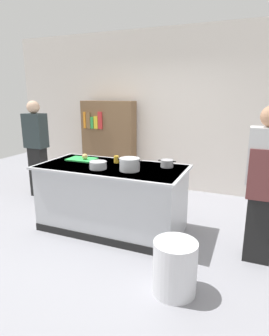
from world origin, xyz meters
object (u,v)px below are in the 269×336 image
(sauce_pan, at_px, (167,163))
(person_chef, at_px, (264,183))
(onion, at_px, (85,157))
(juice_cup, at_px, (116,159))
(stock_pot, at_px, (130,164))
(bookshelf, at_px, (109,144))
(mixing_bowl, at_px, (98,165))
(trash_bin, at_px, (175,267))
(person_guest, at_px, (37,147))

(sauce_pan, xyz_separation_m, person_chef, (1.16, -0.30, -0.03))
(onion, height_order, juice_cup, onion)
(stock_pot, distance_m, bookshelf, 2.32)
(mixing_bowl, bearing_deg, juice_cup, 79.03)
(mixing_bowl, distance_m, trash_bin, 1.60)
(person_chef, bearing_deg, juice_cup, 68.17)
(mixing_bowl, xyz_separation_m, person_chef, (1.94, 0.12, -0.03))
(stock_pot, height_order, person_guest, person_guest)
(stock_pot, bearing_deg, onion, 162.70)
(mixing_bowl, xyz_separation_m, trash_bin, (1.23, -0.76, -0.69))
(juice_cup, height_order, person_guest, person_guest)
(sauce_pan, relative_size, bookshelf, 0.14)
(juice_cup, xyz_separation_m, person_guest, (-1.84, 0.52, -0.04))
(mixing_bowl, distance_m, juice_cup, 0.38)
(juice_cup, bearing_deg, onion, -174.05)
(bookshelf, bearing_deg, person_guest, -128.52)
(stock_pot, xyz_separation_m, trash_bin, (0.82, -0.84, -0.72))
(mixing_bowl, height_order, person_chef, person_chef)
(onion, distance_m, juice_cup, 0.48)
(sauce_pan, height_order, person_guest, person_guest)
(stock_pot, distance_m, sauce_pan, 0.52)
(trash_bin, xyz_separation_m, person_guest, (-2.99, 1.66, 0.65))
(juice_cup, bearing_deg, stock_pot, -42.18)
(trash_bin, distance_m, person_chef, 1.31)
(person_chef, bearing_deg, sauce_pan, 61.30)
(sauce_pan, distance_m, person_chef, 1.20)
(onion, bearing_deg, person_guest, 157.47)
(onion, xyz_separation_m, person_guest, (-1.36, 0.57, -0.05))
(onion, relative_size, person_guest, 0.05)
(mixing_bowl, relative_size, person_chef, 0.13)
(onion, xyz_separation_m, bookshelf, (-0.49, 1.67, -0.11))
(juice_cup, distance_m, person_guest, 1.91)
(bookshelf, bearing_deg, stock_pot, -55.96)
(sauce_pan, distance_m, bookshelf, 2.30)
(sauce_pan, xyz_separation_m, person_guest, (-2.55, 0.47, -0.04))
(mixing_bowl, height_order, trash_bin, mixing_bowl)
(onion, distance_m, mixing_bowl, 0.52)
(juice_cup, height_order, trash_bin, juice_cup)
(stock_pot, relative_size, juice_cup, 3.20)
(juice_cup, height_order, person_chef, person_chef)
(stock_pot, relative_size, person_guest, 0.19)
(stock_pot, relative_size, bookshelf, 0.19)
(onion, bearing_deg, person_chef, -5.07)
(sauce_pan, bearing_deg, person_chef, -14.72)
(stock_pot, xyz_separation_m, mixing_bowl, (-0.41, -0.08, -0.03))
(juice_cup, height_order, bookshelf, bookshelf)
(trash_bin, height_order, person_guest, person_guest)
(juice_cup, relative_size, person_chef, 0.06)
(trash_bin, bearing_deg, mixing_bowl, 148.11)
(onion, xyz_separation_m, mixing_bowl, (0.40, -0.33, -0.01))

